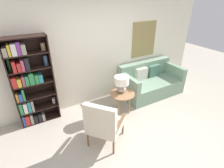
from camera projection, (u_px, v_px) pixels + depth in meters
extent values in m
plane|color=#B2A899|center=(144.00, 149.00, 3.25)|extent=(14.00, 14.00, 0.00)
cube|color=silver|center=(95.00, 50.00, 4.17)|extent=(6.40, 0.06, 2.70)
cube|color=olive|center=(144.00, 39.00, 4.73)|extent=(0.76, 0.02, 0.94)
cube|color=black|center=(12.00, 87.00, 3.40)|extent=(0.02, 0.30, 1.88)
cube|color=black|center=(53.00, 78.00, 3.75)|extent=(0.02, 0.30, 1.88)
cube|color=black|center=(22.00, 37.00, 3.14)|extent=(0.81, 0.30, 0.02)
cube|color=black|center=(42.00, 118.00, 4.01)|extent=(0.81, 0.30, 0.02)
cube|color=black|center=(32.00, 80.00, 3.69)|extent=(0.81, 0.01, 1.88)
cube|color=black|center=(39.00, 107.00, 3.86)|extent=(0.81, 0.30, 0.02)
cube|color=#2D56A8|center=(24.00, 120.00, 3.76)|extent=(0.04, 0.21, 0.25)
cube|color=red|center=(27.00, 118.00, 3.81)|extent=(0.08, 0.25, 0.23)
cube|color=gray|center=(32.00, 118.00, 3.82)|extent=(0.06, 0.18, 0.23)
cube|color=black|center=(35.00, 117.00, 3.88)|extent=(0.08, 0.21, 0.18)
cube|color=black|center=(39.00, 116.00, 3.93)|extent=(0.07, 0.25, 0.19)
cube|color=gray|center=(43.00, 115.00, 3.97)|extent=(0.06, 0.25, 0.17)
cube|color=black|center=(36.00, 95.00, 3.72)|extent=(0.81, 0.30, 0.02)
cube|color=#338C4C|center=(21.00, 107.00, 3.63)|extent=(0.06, 0.24, 0.26)
cube|color=silver|center=(25.00, 107.00, 3.65)|extent=(0.07, 0.17, 0.23)
cube|color=teal|center=(29.00, 105.00, 3.70)|extent=(0.06, 0.22, 0.25)
cube|color=gray|center=(32.00, 104.00, 3.73)|extent=(0.05, 0.24, 0.25)
cylinder|color=beige|center=(54.00, 101.00, 3.97)|extent=(0.07, 0.07, 0.13)
cube|color=black|center=(33.00, 83.00, 3.57)|extent=(0.81, 0.30, 0.02)
cube|color=orange|center=(17.00, 97.00, 3.47)|extent=(0.04, 0.17, 0.18)
cube|color=#2D56A8|center=(20.00, 96.00, 3.52)|extent=(0.06, 0.22, 0.16)
cube|color=#338C4C|center=(23.00, 94.00, 3.52)|extent=(0.04, 0.19, 0.25)
cube|color=black|center=(30.00, 69.00, 3.43)|extent=(0.81, 0.30, 0.02)
cube|color=red|center=(14.00, 81.00, 3.36)|extent=(0.09, 0.24, 0.21)
cube|color=gold|center=(19.00, 82.00, 3.38)|extent=(0.07, 0.18, 0.17)
cube|color=#B24C6B|center=(23.00, 80.00, 3.43)|extent=(0.05, 0.24, 0.20)
cube|color=#338C4C|center=(27.00, 80.00, 3.44)|extent=(0.07, 0.18, 0.19)
cube|color=#338C4C|center=(31.00, 78.00, 3.47)|extent=(0.09, 0.20, 0.23)
cube|color=#338C4C|center=(36.00, 78.00, 3.55)|extent=(0.07, 0.25, 0.18)
cube|color=teal|center=(40.00, 77.00, 3.58)|extent=(0.07, 0.25, 0.17)
cube|color=black|center=(26.00, 53.00, 3.28)|extent=(0.81, 0.30, 0.02)
cylinder|color=#194723|center=(9.00, 65.00, 3.22)|extent=(0.06, 0.06, 0.25)
cube|color=red|center=(14.00, 66.00, 3.22)|extent=(0.06, 0.18, 0.21)
cube|color=red|center=(19.00, 67.00, 3.28)|extent=(0.06, 0.21, 0.16)
cube|color=#B24C6B|center=(22.00, 65.00, 3.28)|extent=(0.05, 0.18, 0.22)
cube|color=black|center=(27.00, 64.00, 3.31)|extent=(0.08, 0.17, 0.24)
cylinder|color=#334C6B|center=(46.00, 60.00, 3.52)|extent=(0.09, 0.09, 0.21)
cube|color=gray|center=(4.00, 52.00, 3.08)|extent=(0.07, 0.24, 0.16)
cube|color=gold|center=(9.00, 50.00, 3.08)|extent=(0.04, 0.20, 0.21)
cube|color=silver|center=(13.00, 49.00, 3.10)|extent=(0.08, 0.17, 0.22)
cube|color=#7A338C|center=(18.00, 48.00, 3.16)|extent=(0.07, 0.24, 0.24)
cube|color=gray|center=(23.00, 49.00, 3.18)|extent=(0.08, 0.17, 0.19)
cylinder|color=#8C6B4C|center=(43.00, 47.00, 3.38)|extent=(0.09, 0.09, 0.15)
cylinder|color=brown|center=(123.00, 128.00, 3.52)|extent=(0.04, 0.04, 0.32)
cylinder|color=brown|center=(100.00, 122.00, 3.68)|extent=(0.04, 0.04, 0.32)
cylinder|color=brown|center=(114.00, 147.00, 3.08)|extent=(0.04, 0.04, 0.32)
cylinder|color=brown|center=(88.00, 139.00, 3.24)|extent=(0.04, 0.04, 0.32)
cube|color=beige|center=(106.00, 125.00, 3.29)|extent=(0.85, 0.84, 0.08)
cube|color=beige|center=(100.00, 120.00, 2.92)|extent=(0.45, 0.51, 0.56)
cube|color=brown|center=(120.00, 123.00, 3.14)|extent=(0.46, 0.39, 0.04)
cube|color=brown|center=(93.00, 116.00, 3.31)|extent=(0.46, 0.39, 0.04)
cube|color=gray|center=(151.00, 87.00, 4.94)|extent=(1.69, 0.89, 0.41)
cube|color=gray|center=(145.00, 69.00, 5.00)|extent=(1.69, 0.20, 0.45)
cube|color=gray|center=(129.00, 82.00, 4.42)|extent=(0.12, 0.89, 0.31)
cube|color=gray|center=(173.00, 70.00, 5.11)|extent=(0.12, 0.89, 0.31)
cube|color=beige|center=(141.00, 74.00, 4.81)|extent=(0.36, 0.12, 0.34)
cube|color=#4C7A66|center=(154.00, 71.00, 5.01)|extent=(0.36, 0.12, 0.34)
cylinder|color=#99704C|center=(122.00, 94.00, 3.94)|extent=(0.56, 0.56, 0.02)
cylinder|color=#99704C|center=(118.00, 101.00, 4.20)|extent=(0.03, 0.03, 0.53)
cylinder|color=#99704C|center=(119.00, 108.00, 3.94)|extent=(0.03, 0.03, 0.53)
cylinder|color=#99704C|center=(129.00, 104.00, 4.07)|extent=(0.03, 0.03, 0.53)
ellipsoid|color=#A59E93|center=(121.00, 89.00, 3.96)|extent=(0.22, 0.22, 0.14)
cylinder|color=tan|center=(121.00, 85.00, 3.91)|extent=(0.02, 0.02, 0.06)
cylinder|color=white|center=(122.00, 80.00, 3.86)|extent=(0.33, 0.33, 0.18)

